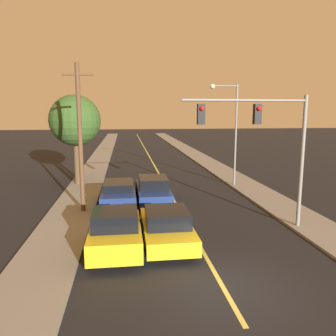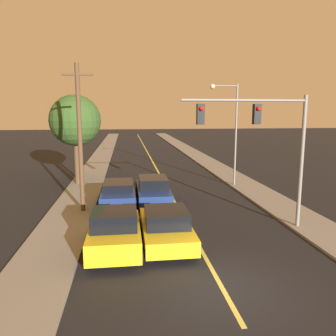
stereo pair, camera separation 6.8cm
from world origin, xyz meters
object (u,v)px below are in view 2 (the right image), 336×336
Objects in this scene: traffic_signal_mast at (264,133)px; utility_pole_left at (80,136)px; car_near_lane_second at (153,189)px; tree_left_near at (77,123)px; streetlamp_right at (230,121)px; tree_left_far at (75,121)px; car_outer_lane_second at (118,192)px; car_outer_lane_front at (115,232)px; car_near_lane_front at (166,226)px.

utility_pole_left reaches higher than traffic_signal_mast.
car_near_lane_second is 0.81× the size of tree_left_near.
traffic_signal_mast is 9.53m from utility_pole_left.
tree_left_far is (-11.36, 2.02, 0.01)m from streetlamp_right.
tree_left_far is at bearing 117.49° from car_outer_lane_second.
car_near_lane_second is 0.99× the size of car_outer_lane_second.
car_outer_lane_second is at bearing -67.02° from tree_left_near.
utility_pole_left reaches higher than car_outer_lane_second.
tree_left_near reaches higher than car_outer_lane_second.
tree_left_near is at bearing 126.60° from car_near_lane_second.
car_outer_lane_second is at bearing 90.00° from car_outer_lane_front.
car_outer_lane_front reaches higher than car_near_lane_front.
utility_pole_left is 7.54m from tree_left_far.
car_near_lane_front is 6.74m from car_near_lane_second.
tree_left_far reaches higher than car_near_lane_second.
streetlamp_right reaches higher than tree_left_near.
traffic_signal_mast reaches higher than car_near_lane_second.
traffic_signal_mast is 0.83× the size of streetlamp_right.
streetlamp_right reaches higher than car_outer_lane_front.
car_near_lane_front is 0.57× the size of utility_pole_left.
car_outer_lane_front is at bearing -77.14° from tree_left_near.
traffic_signal_mast reaches higher than car_outer_lane_front.
streetlamp_right is at bearing 28.11° from utility_pole_left.
tree_left_near is at bearing 112.98° from car_outer_lane_second.
car_outer_lane_front is at bearing -76.02° from tree_left_far.
car_outer_lane_second is 0.81× the size of tree_left_near.
car_near_lane_front is 6.11m from traffic_signal_mast.
car_outer_lane_second is (-0.00, 6.78, -0.08)m from car_outer_lane_front.
traffic_signal_mast is at bearing -36.73° from car_outer_lane_second.
streetlamp_right reaches higher than tree_left_far.
car_outer_lane_front reaches higher than car_near_lane_second.
traffic_signal_mast is 0.78× the size of utility_pole_left.
car_near_lane_front is 0.68× the size of tree_left_far.
car_near_lane_second is 8.81m from tree_left_far.
car_near_lane_second is at bearing -46.68° from tree_left_far.
car_near_lane_front is at bearing -166.13° from traffic_signal_mast.
car_near_lane_front is 0.89× the size of car_outer_lane_second.
car_outer_lane_front is at bearing -164.39° from car_near_lane_front.
utility_pole_left reaches higher than streetlamp_right.
utility_pole_left is (-8.70, 3.86, -0.33)m from traffic_signal_mast.
car_outer_lane_second is 0.82× the size of traffic_signal_mast.
car_near_lane_front is 0.74× the size of traffic_signal_mast.
traffic_signal_mast is 15.06m from tree_left_far.
tree_left_near is (-3.35, 7.91, 3.84)m from car_outer_lane_second.
car_near_lane_front is 6.54m from car_outer_lane_second.
tree_left_far is at bearing -86.09° from tree_left_near.
car_outer_lane_front is 0.50× the size of utility_pole_left.
tree_left_far is at bearing 169.89° from streetlamp_right.
streetlamp_right is 0.93× the size of utility_pole_left.
streetlamp_right is at bearing 27.32° from car_outer_lane_second.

